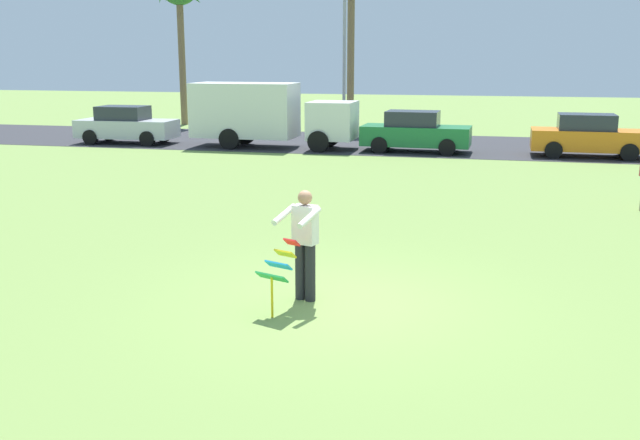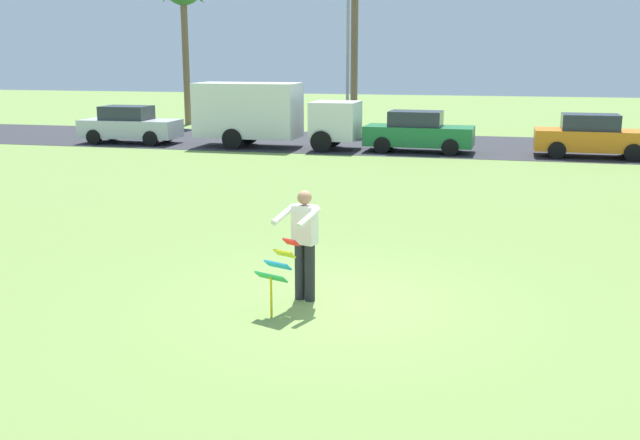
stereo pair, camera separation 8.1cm
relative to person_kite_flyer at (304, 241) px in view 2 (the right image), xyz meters
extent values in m
plane|color=olive|center=(0.57, 0.02, -0.95)|extent=(120.00, 120.00, 0.00)
cube|color=#2D2D33|center=(0.57, 20.49, -0.95)|extent=(120.00, 8.00, 0.01)
cylinder|color=#26262B|center=(0.09, -0.01, -0.50)|extent=(0.16, 0.16, 0.90)
cylinder|color=#26262B|center=(-0.08, 0.04, -0.50)|extent=(0.16, 0.16, 0.90)
cube|color=silver|center=(0.01, 0.02, 0.25)|extent=(0.41, 0.31, 0.60)
sphere|color=#9E7051|center=(0.01, 0.02, 0.67)|extent=(0.22, 0.22, 0.22)
cylinder|color=silver|center=(0.15, -0.28, 0.43)|extent=(0.25, 0.59, 0.24)
cylinder|color=silver|center=(-0.27, -0.16, 0.43)|extent=(0.25, 0.59, 0.24)
cube|color=red|center=(-0.09, -0.39, 0.07)|extent=(0.26, 0.21, 0.12)
cube|color=yellow|center=(-0.15, -0.55, -0.06)|extent=(0.35, 0.25, 0.12)
cube|color=#1E99D8|center=(-0.21, -0.70, -0.20)|extent=(0.44, 0.28, 0.12)
cube|color=green|center=(-0.27, -0.85, -0.34)|extent=(0.53, 0.31, 0.12)
cylinder|color=yellow|center=(-0.27, -0.85, -0.64)|extent=(0.04, 0.04, 0.61)
cube|color=silver|center=(-12.53, 18.09, -0.31)|extent=(4.23, 1.78, 0.76)
cube|color=#282D38|center=(-12.68, 18.09, 0.35)|extent=(2.04, 1.43, 0.60)
cylinder|color=black|center=(-11.24, 18.92, -0.63)|extent=(0.64, 0.23, 0.64)
cylinder|color=black|center=(-11.21, 17.31, -0.63)|extent=(0.64, 0.23, 0.64)
cylinder|color=black|center=(-13.84, 18.88, -0.63)|extent=(0.64, 0.23, 0.64)
cylinder|color=black|center=(-13.81, 17.26, -0.63)|extent=(0.64, 0.23, 0.64)
cube|color=silver|center=(-3.47, 18.05, 0.22)|extent=(1.83, 1.93, 1.50)
cube|color=silver|center=(-7.17, 18.10, 0.57)|extent=(4.23, 2.06, 2.20)
cylinder|color=black|center=(-3.80, 18.97, -0.53)|extent=(0.84, 0.29, 0.84)
cylinder|color=black|center=(-3.83, 17.13, -0.53)|extent=(0.84, 0.29, 0.84)
cylinder|color=black|center=(-7.51, 19.03, -0.53)|extent=(0.84, 0.29, 0.84)
cylinder|color=black|center=(-7.54, 17.19, -0.53)|extent=(0.84, 0.29, 0.84)
cube|color=#1E7238|center=(-0.12, 18.09, -0.31)|extent=(4.26, 1.86, 0.76)
cube|color=#282D38|center=(-0.27, 18.10, 0.35)|extent=(2.07, 1.47, 0.60)
cylinder|color=black|center=(1.21, 18.85, -0.63)|extent=(0.65, 0.24, 0.64)
cylinder|color=black|center=(1.15, 17.24, -0.63)|extent=(0.65, 0.24, 0.64)
cylinder|color=black|center=(-1.39, 18.95, -0.63)|extent=(0.65, 0.24, 0.64)
cylinder|color=black|center=(-1.45, 17.33, -0.63)|extent=(0.65, 0.24, 0.64)
cube|color=orange|center=(6.32, 18.09, -0.31)|extent=(4.23, 1.78, 0.76)
cube|color=#282D38|center=(6.17, 18.10, 0.35)|extent=(2.04, 1.43, 0.60)
cylinder|color=black|center=(7.64, 18.87, -0.63)|extent=(0.64, 0.23, 0.64)
cylinder|color=black|center=(7.61, 17.26, -0.63)|extent=(0.64, 0.23, 0.64)
cylinder|color=black|center=(5.04, 18.93, -0.63)|extent=(0.64, 0.23, 0.64)
cylinder|color=black|center=(5.00, 17.31, -0.63)|extent=(0.64, 0.23, 0.64)
cylinder|color=brown|center=(-13.69, 26.80, 2.63)|extent=(0.36, 0.36, 7.16)
cylinder|color=brown|center=(-4.32, 26.27, 3.23)|extent=(0.36, 0.36, 8.36)
cylinder|color=#9E9EA3|center=(-4.46, 25.34, 2.55)|extent=(0.16, 0.16, 7.00)
camera|label=1|loc=(2.67, -10.34, 2.77)|focal=40.53mm
camera|label=2|loc=(2.74, -10.32, 2.77)|focal=40.53mm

